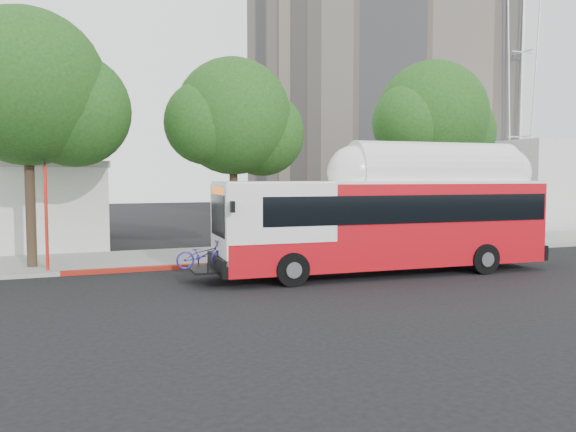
# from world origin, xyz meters

# --- Properties ---
(ground) EXTENTS (120.00, 120.00, 0.00)m
(ground) POSITION_xyz_m (0.00, 0.00, 0.00)
(ground) COLOR black
(ground) RESTS_ON ground
(sidewalk) EXTENTS (60.00, 5.00, 0.15)m
(sidewalk) POSITION_xyz_m (0.00, 6.50, 0.07)
(sidewalk) COLOR gray
(sidewalk) RESTS_ON ground
(curb_strip) EXTENTS (60.00, 0.30, 0.15)m
(curb_strip) POSITION_xyz_m (0.00, 3.90, 0.07)
(curb_strip) COLOR gray
(curb_strip) RESTS_ON ground
(red_curb_segment) EXTENTS (10.00, 0.32, 0.16)m
(red_curb_segment) POSITION_xyz_m (-3.00, 3.90, 0.08)
(red_curb_segment) COLOR maroon
(red_curb_segment) RESTS_ON ground
(street_tree_left) EXTENTS (6.67, 5.80, 9.74)m
(street_tree_left) POSITION_xyz_m (-8.53, 5.56, 6.60)
(street_tree_left) COLOR #2D2116
(street_tree_left) RESTS_ON ground
(street_tree_mid) EXTENTS (5.75, 5.00, 8.62)m
(street_tree_mid) POSITION_xyz_m (-0.59, 6.06, 5.91)
(street_tree_mid) COLOR #2D2116
(street_tree_mid) RESTS_ON ground
(street_tree_right) EXTENTS (6.21, 5.40, 9.18)m
(street_tree_right) POSITION_xyz_m (9.44, 5.86, 6.26)
(street_tree_right) COLOR #2D2116
(street_tree_right) RESTS_ON ground
(apartment_tower) EXTENTS (18.00, 18.00, 37.00)m
(apartment_tower) POSITION_xyz_m (18.00, 28.00, 17.62)
(apartment_tower) COLOR gray
(apartment_tower) RESTS_ON ground
(transit_bus) EXTENTS (13.18, 3.24, 3.87)m
(transit_bus) POSITION_xyz_m (3.13, 0.16, 1.81)
(transit_bus) COLOR red
(transit_bus) RESTS_ON ground
(signal_pole) EXTENTS (0.12, 0.39, 4.16)m
(signal_pole) POSITION_xyz_m (-8.42, 4.35, 2.13)
(signal_pole) COLOR red
(signal_pole) RESTS_ON ground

